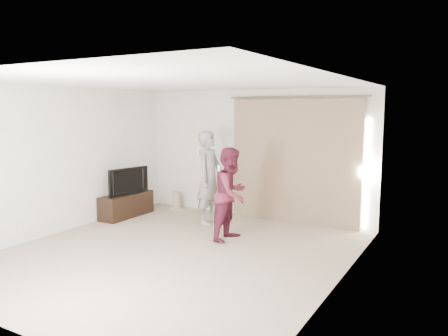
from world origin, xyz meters
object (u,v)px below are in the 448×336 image
at_px(tv_console, 126,205).
at_px(tv, 126,181).
at_px(person_man, 209,178).
at_px(person_woman, 231,194).

xyz_separation_m(tv_console, tv, (0.00, 0.00, 0.51)).
xyz_separation_m(person_man, person_woman, (0.88, -0.70, -0.11)).
bearing_deg(person_woman, person_man, 141.43).
xyz_separation_m(tv, person_man, (1.79, 0.38, 0.15)).
xyz_separation_m(tv_console, person_woman, (2.66, -0.32, 0.55)).
xyz_separation_m(tv_console, person_man, (1.79, 0.38, 0.66)).
distance_m(person_man, person_woman, 1.13).
height_order(tv_console, person_woman, person_woman).
height_order(tv, person_man, person_man).
relative_size(tv_console, person_man, 0.69).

